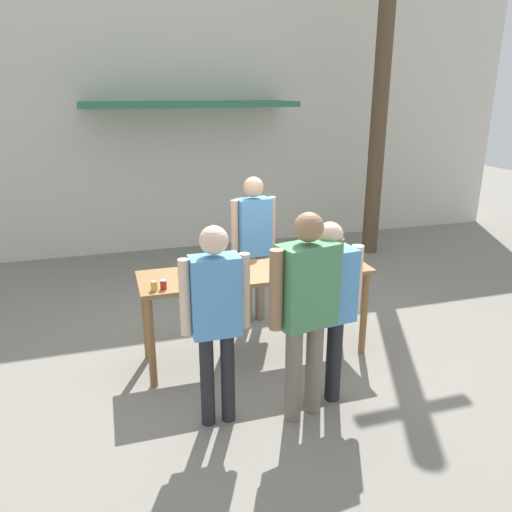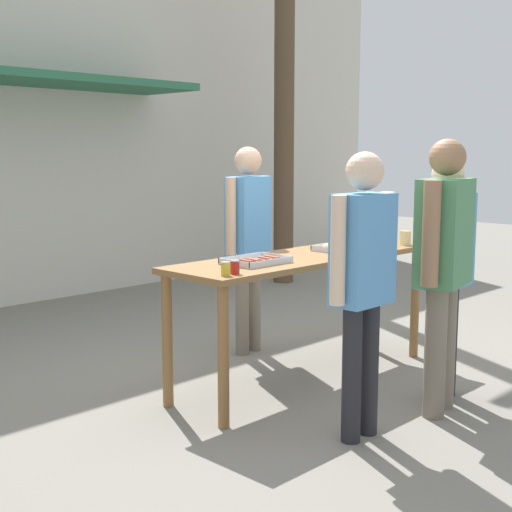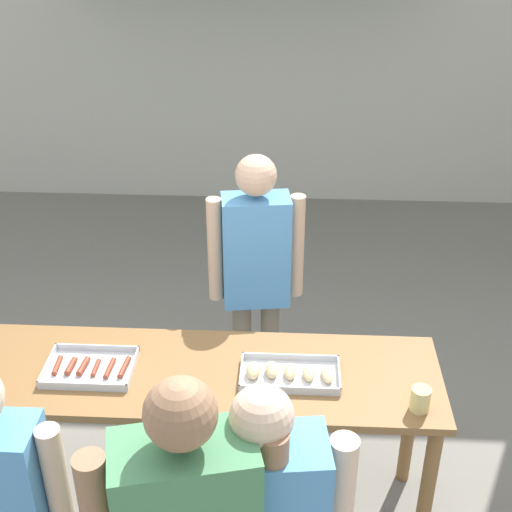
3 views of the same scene
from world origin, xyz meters
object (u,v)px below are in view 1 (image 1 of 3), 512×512
at_px(beer_cup, 358,262).
at_px(utility_pole, 384,50).
at_px(person_customer_holding_hotdog, 216,310).
at_px(condiment_jar_ketchup, 163,285).
at_px(food_tray_sausages, 203,276).
at_px(food_tray_buns, 295,265).
at_px(person_customer_waiting_in_line, 306,301).
at_px(person_server_behind_table, 254,236).
at_px(person_customer_with_cup, 327,301).
at_px(condiment_jar_mustard, 154,286).

height_order(beer_cup, utility_pole, utility_pole).
relative_size(beer_cup, person_customer_holding_hotdog, 0.07).
relative_size(condiment_jar_ketchup, person_customer_holding_hotdog, 0.05).
height_order(food_tray_sausages, food_tray_buns, food_tray_buns).
xyz_separation_m(person_customer_waiting_in_line, utility_pole, (2.77, 3.86, 2.13)).
xyz_separation_m(food_tray_sausages, person_customer_waiting_in_line, (0.62, -1.04, 0.09)).
distance_m(food_tray_sausages, condiment_jar_ketchup, 0.44).
relative_size(person_server_behind_table, utility_pole, 0.28).
bearing_deg(food_tray_sausages, person_customer_holding_hotdog, -94.88).
distance_m(person_customer_with_cup, utility_pole, 5.03).
height_order(condiment_jar_ketchup, person_customer_holding_hotdog, person_customer_holding_hotdog).
bearing_deg(food_tray_sausages, person_customer_waiting_in_line, -59.36).
bearing_deg(person_customer_waiting_in_line, utility_pole, -139.10).
bearing_deg(food_tray_sausages, utility_pole, 39.68).
height_order(food_tray_buns, condiment_jar_ketchup, condiment_jar_ketchup).
xyz_separation_m(person_customer_with_cup, person_customer_waiting_in_line, (-0.24, -0.13, 0.08)).
distance_m(person_server_behind_table, person_customer_with_cup, 1.74).
distance_m(food_tray_sausages, person_customer_holding_hotdog, 0.93).
height_order(food_tray_buns, person_server_behind_table, person_server_behind_table).
relative_size(food_tray_sausages, person_customer_waiting_in_line, 0.24).
relative_size(food_tray_sausages, person_customer_with_cup, 0.26).
xyz_separation_m(food_tray_sausages, person_customer_holding_hotdog, (-0.08, -0.93, 0.06)).
height_order(person_customer_with_cup, utility_pole, utility_pole).
relative_size(food_tray_buns, person_customer_holding_hotdog, 0.28).
height_order(condiment_jar_ketchup, person_server_behind_table, person_server_behind_table).
bearing_deg(person_customer_holding_hotdog, person_customer_with_cup, -179.49).
bearing_deg(person_customer_waiting_in_line, person_server_behind_table, -107.28).
height_order(person_server_behind_table, utility_pole, utility_pole).
relative_size(beer_cup, person_customer_with_cup, 0.07).
relative_size(food_tray_buns, beer_cup, 4.12).
bearing_deg(utility_pole, beer_cup, -121.94).
height_order(person_customer_holding_hotdog, person_customer_waiting_in_line, person_customer_waiting_in_line).
xyz_separation_m(person_server_behind_table, person_customer_with_cup, (0.11, -1.74, -0.08)).
bearing_deg(person_customer_waiting_in_line, food_tray_buns, -120.20).
height_order(food_tray_buns, condiment_jar_mustard, condiment_jar_mustard).
relative_size(food_tray_sausages, condiment_jar_ketchup, 4.85).
xyz_separation_m(food_tray_buns, person_server_behind_table, (-0.19, 0.82, 0.08)).
bearing_deg(condiment_jar_ketchup, beer_cup, 0.33).
xyz_separation_m(condiment_jar_ketchup, person_server_behind_table, (1.14, 1.02, 0.06)).
xyz_separation_m(food_tray_sausages, beer_cup, (1.52, -0.19, 0.04)).
bearing_deg(person_customer_waiting_in_line, food_tray_sausages, -72.74).
distance_m(person_customer_holding_hotdog, person_customer_with_cup, 0.93).
height_order(food_tray_buns, person_customer_waiting_in_line, person_customer_waiting_in_line).
bearing_deg(condiment_jar_mustard, person_server_behind_table, 40.00).
bearing_deg(person_server_behind_table, food_tray_buns, -84.93).
height_order(condiment_jar_ketchup, utility_pole, utility_pole).
bearing_deg(condiment_jar_ketchup, food_tray_buns, 8.60).
bearing_deg(person_customer_with_cup, person_customer_holding_hotdog, -6.51).
bearing_deg(person_customer_with_cup, utility_pole, -131.21).
bearing_deg(beer_cup, person_customer_holding_hotdog, -155.25).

